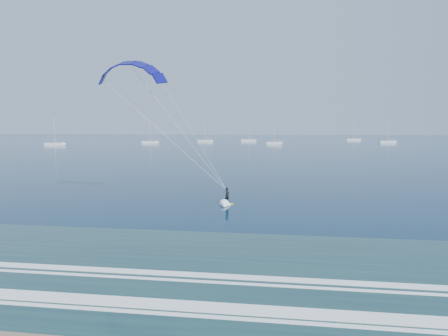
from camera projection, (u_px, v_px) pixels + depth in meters
kitesurfer_rig at (175, 124)px, 42.87m from camera, size 16.08×4.84×16.71m
sailboat_0 at (55, 144)px, 188.92m from camera, size 9.76×2.40×13.13m
sailboat_1 at (150, 142)px, 212.26m from camera, size 8.65×2.40×11.88m
sailboat_2 at (249, 140)px, 240.42m from camera, size 8.59×2.40×11.60m
sailboat_3 at (274, 143)px, 200.37m from camera, size 7.34×2.40×10.38m
sailboat_4 at (353, 140)px, 255.10m from camera, size 8.48×2.40×11.57m
sailboat_5 at (388, 142)px, 216.66m from camera, size 8.34×2.40×11.43m
sailboat_7 at (205, 141)px, 231.91m from camera, size 8.54×2.40×11.96m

